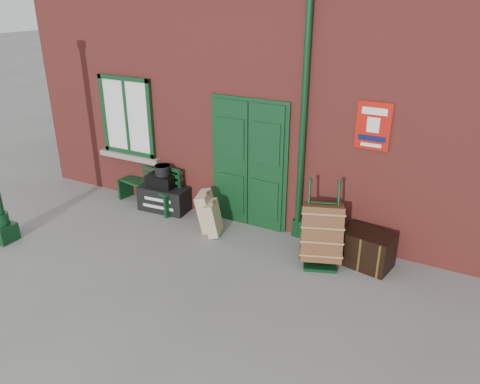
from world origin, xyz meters
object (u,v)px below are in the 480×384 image
Objects in this scene: porter_trolley at (322,233)px; dark_trunk at (366,249)px; bench at (151,184)px; houdini_trunk at (165,198)px.

dark_trunk is at bearing -0.64° from porter_trolley.
bench is 3.62m from porter_trolley.
porter_trolley is 0.71m from dark_trunk.
bench is 1.55× the size of houdini_trunk.
dark_trunk is at bearing -7.34° from houdini_trunk.
houdini_trunk is 0.74× the size of porter_trolley.
dark_trunk reaches higher than houdini_trunk.
dark_trunk is (4.23, -0.24, -0.16)m from bench.
porter_trolley is 1.67× the size of dark_trunk.
houdini_trunk is 1.23× the size of dark_trunk.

